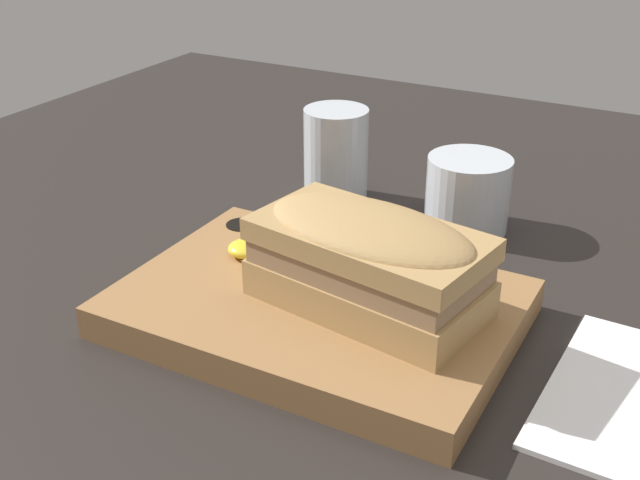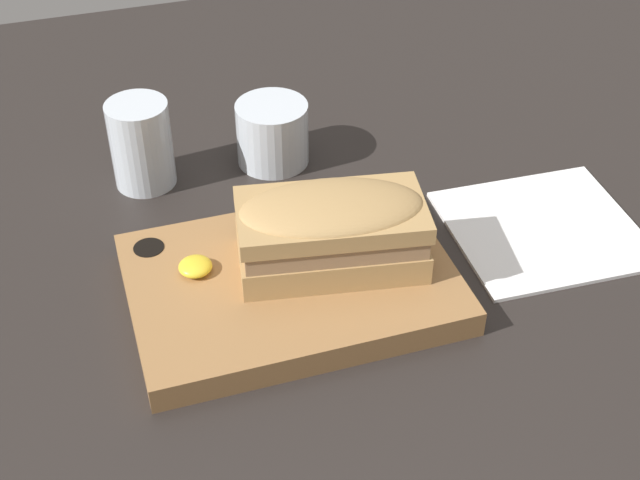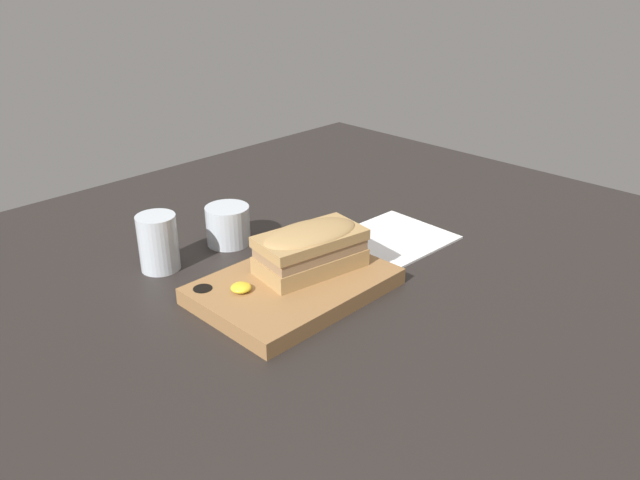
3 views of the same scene
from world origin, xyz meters
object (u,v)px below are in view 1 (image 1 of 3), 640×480
(sandwich, at_px, (369,257))
(water_glass, at_px, (336,161))
(wine_glass, at_px, (467,197))
(serving_board, at_px, (317,308))

(sandwich, height_order, water_glass, sandwich)
(wine_glass, bearing_deg, serving_board, -101.23)
(water_glass, xyz_separation_m, wine_glass, (0.14, -0.00, -0.01))
(sandwich, xyz_separation_m, water_glass, (-0.14, 0.22, -0.02))
(serving_board, bearing_deg, wine_glass, 78.77)
(serving_board, relative_size, wine_glass, 3.70)
(wine_glass, bearing_deg, water_glass, 179.05)
(sandwich, distance_m, wine_glass, 0.22)
(water_glass, height_order, wine_glass, water_glass)
(serving_board, xyz_separation_m, water_glass, (-0.10, 0.22, 0.03))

